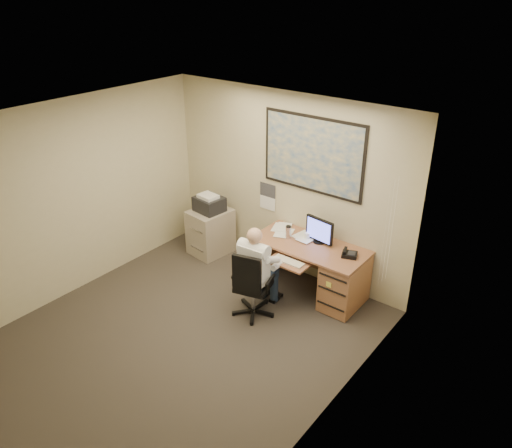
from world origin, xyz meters
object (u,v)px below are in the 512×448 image
Objects in this scene: desk at (331,271)px; person at (255,272)px; filing_cabinet at (210,228)px; office_chair at (251,296)px.

person is (-0.63, -0.88, 0.19)m from desk.
person is (1.57, -0.85, 0.19)m from filing_cabinet.
person is (0.01, 0.07, 0.34)m from office_chair.
filing_cabinet is 0.81× the size of person.
person reaches higher than office_chair.
office_chair is 0.35m from person.
filing_cabinet is 1.04× the size of office_chair.
person reaches higher than filing_cabinet.
office_chair is (-0.64, -0.96, -0.15)m from desk.
filing_cabinet is at bearing 134.12° from office_chair.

